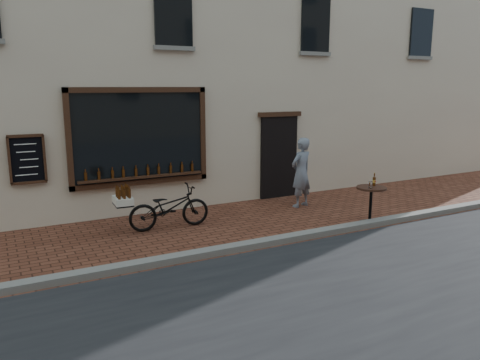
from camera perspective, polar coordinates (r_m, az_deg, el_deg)
name	(u,v)px	position (r m, az deg, el deg)	size (l,w,h in m)	color
ground	(291,245)	(9.13, 6.27, -7.83)	(90.00, 90.00, 0.00)	#52281A
kerb	(286,239)	(9.26, 5.58, -7.13)	(90.00, 0.25, 0.12)	slate
shop_building	(170,16)	(14.59, -8.56, 19.16)	(28.00, 6.20, 10.00)	beige
cargo_bicycle	(168,207)	(10.05, -8.81, -3.30)	(2.03, 0.69, 0.98)	black
bistro_table	(371,198)	(10.64, 15.68, -2.07)	(0.65, 0.65, 1.12)	black
pedestrian	(301,172)	(11.78, 7.46, 0.92)	(0.64, 0.42, 1.75)	slate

